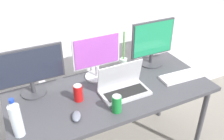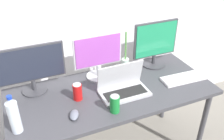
# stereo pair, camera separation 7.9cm
# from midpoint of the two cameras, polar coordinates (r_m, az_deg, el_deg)

# --- Properties ---
(work_desk) EXTENTS (1.55, 0.68, 0.74)m
(work_desk) POSITION_cam_midpoint_polar(r_m,az_deg,el_deg) (1.94, -1.18, -6.35)
(work_desk) COLOR #424247
(work_desk) RESTS_ON ground
(monitor_left) EXTENTS (0.49, 0.19, 0.37)m
(monitor_left) POSITION_cam_midpoint_polar(r_m,az_deg,el_deg) (1.86, -19.50, 0.06)
(monitor_left) COLOR #38383D
(monitor_left) RESTS_ON work_desk
(monitor_center) EXTENTS (0.39, 0.20, 0.37)m
(monitor_center) POSITION_cam_midpoint_polar(r_m,az_deg,el_deg) (1.96, -4.68, 3.31)
(monitor_center) COLOR silver
(monitor_center) RESTS_ON work_desk
(monitor_right) EXTENTS (0.40, 0.22, 0.40)m
(monitor_right) POSITION_cam_midpoint_polar(r_m,az_deg,el_deg) (2.18, 8.20, 6.24)
(monitor_right) COLOR #38383D
(monitor_right) RESTS_ON work_desk
(laptop_silver) EXTENTS (0.36, 0.21, 0.22)m
(laptop_silver) POSITION_cam_midpoint_polar(r_m,az_deg,el_deg) (1.85, 1.28, -3.62)
(laptop_silver) COLOR #B7B7BC
(laptop_silver) RESTS_ON work_desk
(keyboard_main) EXTENTS (0.44, 0.15, 0.02)m
(keyboard_main) POSITION_cam_midpoint_polar(r_m,az_deg,el_deg) (2.13, 15.39, -1.21)
(keyboard_main) COLOR white
(keyboard_main) RESTS_ON work_desk
(mouse_by_keyboard) EXTENTS (0.09, 0.12, 0.03)m
(mouse_by_keyboard) POSITION_cam_midpoint_polar(r_m,az_deg,el_deg) (1.67, -9.51, -10.40)
(mouse_by_keyboard) COLOR slate
(mouse_by_keyboard) RESTS_ON work_desk
(water_bottle) EXTENTS (0.07, 0.07, 0.27)m
(water_bottle) POSITION_cam_midpoint_polar(r_m,az_deg,el_deg) (1.58, -22.45, -10.32)
(water_bottle) COLOR silver
(water_bottle) RESTS_ON work_desk
(soda_can_near_keyboard) EXTENTS (0.07, 0.07, 0.13)m
(soda_can_near_keyboard) POSITION_cam_midpoint_polar(r_m,az_deg,el_deg) (1.67, -0.30, -7.75)
(soda_can_near_keyboard) COLOR #197F33
(soda_can_near_keyboard) RESTS_ON work_desk
(soda_can_by_laptop) EXTENTS (0.07, 0.07, 0.13)m
(soda_can_by_laptop) POSITION_cam_midpoint_polar(r_m,az_deg,el_deg) (1.79, -9.01, -5.21)
(soda_can_by_laptop) COLOR red
(soda_can_by_laptop) RESTS_ON work_desk
(bamboo_vase) EXTENTS (0.06, 0.06, 0.36)m
(bamboo_vase) POSITION_cam_midpoint_polar(r_m,az_deg,el_deg) (2.11, 1.54, 1.64)
(bamboo_vase) COLOR #B2D1B7
(bamboo_vase) RESTS_ON work_desk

